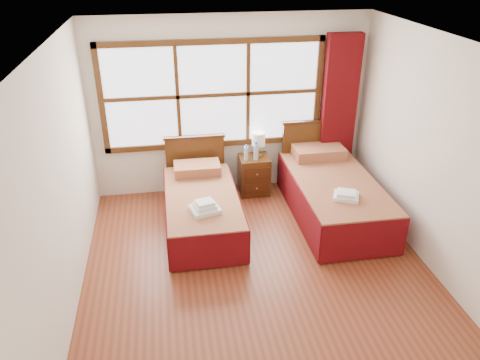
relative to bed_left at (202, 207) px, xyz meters
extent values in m
plane|color=brown|center=(0.55, -1.20, -0.28)|extent=(4.50, 4.50, 0.00)
plane|color=white|center=(0.55, -1.20, 2.32)|extent=(4.50, 4.50, 0.00)
plane|color=silver|center=(0.55, 1.05, 1.02)|extent=(4.00, 0.00, 4.00)
plane|color=silver|center=(-1.45, -1.20, 1.02)|extent=(0.00, 4.50, 4.50)
plane|color=silver|center=(2.55, -1.20, 1.02)|extent=(0.00, 4.50, 4.50)
cube|color=white|center=(0.30, 1.02, 1.22)|extent=(3.00, 0.02, 1.40)
cube|color=#4C2A10|center=(0.30, 1.00, 0.48)|extent=(3.16, 0.06, 0.08)
cube|color=#4C2A10|center=(0.30, 1.00, 1.96)|extent=(3.16, 0.06, 0.08)
cube|color=#4C2A10|center=(-1.24, 1.00, 1.22)|extent=(0.08, 0.06, 1.56)
cube|color=#4C2A10|center=(1.84, 1.00, 1.22)|extent=(0.08, 0.06, 1.56)
cube|color=#4C2A10|center=(-0.20, 1.00, 1.22)|extent=(0.05, 0.05, 1.40)
cube|color=#4C2A10|center=(0.80, 1.00, 1.22)|extent=(0.05, 0.05, 1.40)
cube|color=#4C2A10|center=(0.30, 1.00, 1.22)|extent=(3.00, 0.05, 0.05)
cube|color=#5C090C|center=(2.15, 0.91, 0.89)|extent=(0.50, 0.16, 2.30)
cube|color=#41200D|center=(0.00, -0.07, -0.15)|extent=(0.83, 1.65, 0.27)
cube|color=maroon|center=(0.00, -0.07, 0.10)|extent=(0.93, 1.83, 0.22)
cube|color=#660A0F|center=(-0.46, -0.07, -0.03)|extent=(0.03, 1.83, 0.46)
cube|color=#660A0F|center=(0.46, -0.07, -0.03)|extent=(0.03, 1.83, 0.46)
cube|color=#660A0F|center=(0.00, -0.98, -0.03)|extent=(0.93, 0.03, 0.46)
cube|color=maroon|center=(0.00, 0.60, 0.28)|extent=(0.65, 0.38, 0.14)
cube|color=#4C2A10|center=(0.00, 0.94, 0.17)|extent=(0.86, 0.06, 0.90)
cube|color=#41200D|center=(0.00, 0.94, 0.62)|extent=(0.90, 0.08, 0.04)
cube|color=#41200D|center=(1.82, -0.07, -0.13)|extent=(0.95, 1.89, 0.31)
cube|color=maroon|center=(1.82, -0.07, 0.15)|extent=(1.06, 2.10, 0.26)
cube|color=#660A0F|center=(1.29, -0.07, 0.00)|extent=(0.03, 2.10, 0.52)
cube|color=#660A0F|center=(2.35, -0.07, 0.00)|extent=(0.03, 2.10, 0.52)
cube|color=#660A0F|center=(1.82, -1.11, 0.00)|extent=(1.06, 0.03, 0.52)
cube|color=maroon|center=(1.82, 0.69, 0.36)|extent=(0.74, 0.43, 0.16)
cube|color=#4C2A10|center=(1.82, 0.94, 0.23)|extent=(0.99, 0.06, 1.03)
cube|color=#41200D|center=(1.82, 0.94, 0.75)|extent=(1.03, 0.08, 0.04)
cube|color=#4C2A10|center=(0.87, 0.80, 0.01)|extent=(0.44, 0.39, 0.59)
cube|color=#41200D|center=(0.87, 0.59, -0.11)|extent=(0.39, 0.02, 0.18)
cube|color=#41200D|center=(0.87, 0.59, 0.13)|extent=(0.39, 0.02, 0.18)
sphere|color=olive|center=(0.87, 0.58, -0.11)|extent=(0.03, 0.03, 0.03)
sphere|color=olive|center=(0.87, 0.58, 0.13)|extent=(0.03, 0.03, 0.03)
cube|color=white|center=(0.01, -0.48, 0.24)|extent=(0.40, 0.37, 0.05)
cube|color=white|center=(0.01, -0.48, 0.29)|extent=(0.30, 0.28, 0.05)
cube|color=white|center=(0.01, -0.48, 0.33)|extent=(0.25, 0.22, 0.04)
cube|color=white|center=(1.77, -0.57, 0.31)|extent=(0.38, 0.36, 0.05)
cube|color=white|center=(1.77, -0.57, 0.35)|extent=(0.29, 0.27, 0.04)
cylinder|color=#C28C3E|center=(0.93, 0.82, 0.31)|extent=(0.12, 0.12, 0.02)
cylinder|color=#C28C3E|center=(0.93, 0.82, 0.40)|extent=(0.03, 0.03, 0.16)
cylinder|color=silver|center=(0.93, 0.82, 0.58)|extent=(0.19, 0.19, 0.19)
cylinder|color=#A9C7DA|center=(0.73, 0.73, 0.41)|extent=(0.06, 0.06, 0.21)
cylinder|color=blue|center=(0.73, 0.73, 0.52)|extent=(0.03, 0.03, 0.03)
cylinder|color=#A9C7DA|center=(0.87, 0.72, 0.42)|extent=(0.07, 0.07, 0.24)
cylinder|color=blue|center=(0.87, 0.72, 0.56)|extent=(0.03, 0.03, 0.03)
camera|label=1|loc=(-0.37, -5.40, 3.15)|focal=35.00mm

